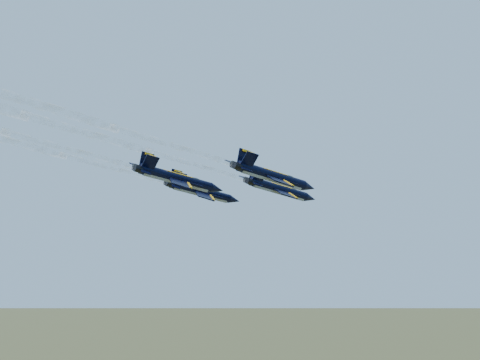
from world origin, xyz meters
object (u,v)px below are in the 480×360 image
Objects in this scene: jet_right at (274,176)px; jet_slot at (178,179)px; jet_lead at (280,189)px; jet_left at (202,192)px.

jet_right is 14.75m from jet_slot.
jet_lead is at bearing 139.40° from jet_right.
jet_slot is (-13.09, -6.80, 0.00)m from jet_right.
jet_left and jet_slot have the same top height.
jet_right is (6.59, -12.49, 0.00)m from jet_lead.
jet_slot is at bearing -87.04° from jet_lead.
jet_left is 1.00× the size of jet_slot.
jet_lead and jet_slot have the same top height.
jet_slot is at bearing -130.98° from jet_right.
jet_lead is 14.24m from jet_left.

